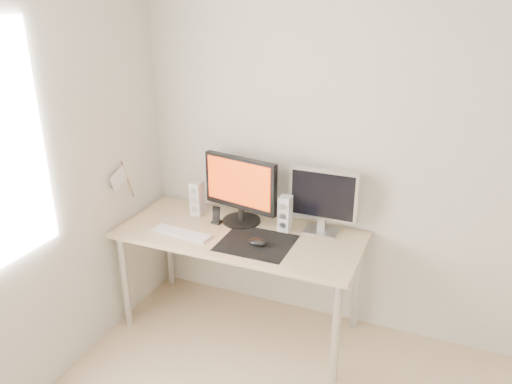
% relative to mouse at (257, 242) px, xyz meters
% --- Properties ---
extents(wall_back, '(3.50, 0.00, 3.50)m').
position_rel_mouse_xyz_m(wall_back, '(0.75, 0.49, 0.49)').
color(wall_back, silver).
rests_on(wall_back, ground).
extents(mousepad, '(0.45, 0.40, 0.00)m').
position_rel_mouse_xyz_m(mousepad, '(-0.02, 0.03, -0.02)').
color(mousepad, black).
rests_on(mousepad, desk).
extents(mouse, '(0.12, 0.07, 0.04)m').
position_rel_mouse_xyz_m(mouse, '(0.00, 0.00, 0.00)').
color(mouse, black).
rests_on(mouse, mousepad).
extents(desk, '(1.60, 0.70, 0.73)m').
position_rel_mouse_xyz_m(desk, '(-0.18, 0.12, -0.10)').
color(desk, '#D1B587').
rests_on(desk, ground).
extents(main_monitor, '(0.55, 0.31, 0.47)m').
position_rel_mouse_xyz_m(main_monitor, '(-0.24, 0.27, 0.23)').
color(main_monitor, black).
rests_on(main_monitor, desk).
extents(second_monitor, '(0.45, 0.16, 0.43)m').
position_rel_mouse_xyz_m(second_monitor, '(0.32, 0.34, 0.22)').
color(second_monitor, '#B4B4B6').
rests_on(second_monitor, desk).
extents(speaker_left, '(0.08, 0.09, 0.24)m').
position_rel_mouse_xyz_m(speaker_left, '(-0.57, 0.28, 0.09)').
color(speaker_left, white).
rests_on(speaker_left, desk).
extents(speaker_right, '(0.08, 0.09, 0.24)m').
position_rel_mouse_xyz_m(speaker_right, '(0.08, 0.27, 0.09)').
color(speaker_right, white).
rests_on(speaker_right, desk).
extents(keyboard, '(0.43, 0.15, 0.02)m').
position_rel_mouse_xyz_m(keyboard, '(-0.52, -0.04, -0.02)').
color(keyboard, '#BCBCBF').
rests_on(keyboard, desk).
extents(phone_dock, '(0.07, 0.06, 0.12)m').
position_rel_mouse_xyz_m(phone_dock, '(-0.38, 0.20, 0.01)').
color(phone_dock, black).
rests_on(phone_dock, desk).
extents(pennant, '(0.01, 0.23, 0.29)m').
position_rel_mouse_xyz_m(pennant, '(-0.97, -0.02, 0.29)').
color(pennant, '#A57F54').
rests_on(pennant, wall_left).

